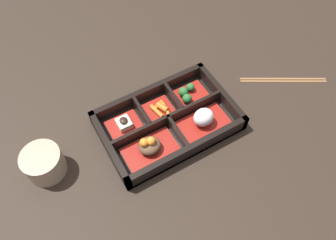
# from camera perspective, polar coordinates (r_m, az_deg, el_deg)

# --- Properties ---
(ground_plane) EXTENTS (3.00, 3.00, 0.00)m
(ground_plane) POSITION_cam_1_polar(r_m,az_deg,el_deg) (0.82, 0.00, -0.96)
(ground_plane) COLOR black
(bento_base) EXTENTS (0.33, 0.21, 0.01)m
(bento_base) POSITION_cam_1_polar(r_m,az_deg,el_deg) (0.82, 0.00, -0.77)
(bento_base) COLOR black
(bento_base) RESTS_ON ground_plane
(bento_rim) EXTENTS (0.33, 0.21, 0.04)m
(bento_rim) POSITION_cam_1_polar(r_m,az_deg,el_deg) (0.80, -0.08, -0.00)
(bento_rim) COLOR black
(bento_rim) RESTS_ON ground_plane
(bowl_rice) EXTENTS (0.13, 0.07, 0.05)m
(bowl_rice) POSITION_cam_1_polar(r_m,az_deg,el_deg) (0.80, 6.16, 0.16)
(bowl_rice) COLOR maroon
(bowl_rice) RESTS_ON bento_base
(bowl_stew) EXTENTS (0.13, 0.07, 0.05)m
(bowl_stew) POSITION_cam_1_polar(r_m,az_deg,el_deg) (0.76, -3.24, -4.62)
(bowl_stew) COLOR maroon
(bowl_stew) RESTS_ON bento_base
(bowl_greens) EXTENTS (0.08, 0.07, 0.03)m
(bowl_greens) POSITION_cam_1_polar(r_m,az_deg,el_deg) (0.85, 3.55, 4.58)
(bowl_greens) COLOR maroon
(bowl_greens) RESTS_ON bento_base
(bowl_carrots) EXTENTS (0.07, 0.07, 0.02)m
(bowl_carrots) POSITION_cam_1_polar(r_m,az_deg,el_deg) (0.83, -1.46, 1.92)
(bowl_carrots) COLOR maroon
(bowl_carrots) RESTS_ON bento_base
(bowl_tofu) EXTENTS (0.08, 0.07, 0.03)m
(bowl_tofu) POSITION_cam_1_polar(r_m,az_deg,el_deg) (0.81, -7.63, -0.78)
(bowl_tofu) COLOR maroon
(bowl_tofu) RESTS_ON bento_base
(tea_cup) EXTENTS (0.09, 0.09, 0.07)m
(tea_cup) POSITION_cam_1_polar(r_m,az_deg,el_deg) (0.78, -20.85, -7.00)
(tea_cup) COLOR gray
(tea_cup) RESTS_ON ground_plane
(chopsticks) EXTENTS (0.21, 0.13, 0.01)m
(chopsticks) POSITION_cam_1_polar(r_m,az_deg,el_deg) (0.96, 19.42, 6.66)
(chopsticks) COLOR brown
(chopsticks) RESTS_ON ground_plane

